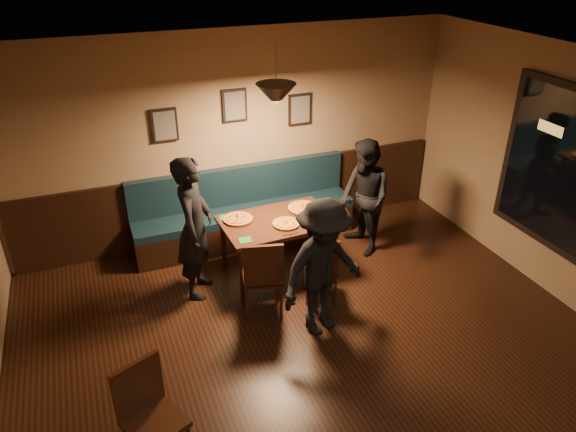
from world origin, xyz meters
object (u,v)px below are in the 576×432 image
object	(u,v)px
soda_glass	(332,219)
cafe_chair_far	(155,421)
diner_left	(195,228)
dining_table	(278,246)
chair_near_right	(320,266)
chair_near_left	(262,274)
diner_front	(323,268)
booth_bench	(245,209)
diner_right	(364,198)
tabasco_bottle	(324,210)

from	to	relation	value
soda_glass	cafe_chair_far	xyz separation A→B (m)	(-2.44, -1.94, -0.32)
diner_left	soda_glass	bearing A→B (deg)	-74.34
dining_table	chair_near_right	xyz separation A→B (m)	(0.26, -0.69, 0.06)
chair_near_left	diner_front	xyz separation A→B (m)	(0.48, -0.52, 0.29)
booth_bench	chair_near_right	size ratio (longest dim) A/B	3.57
diner_right	soda_glass	size ratio (longest dim) A/B	10.77
booth_bench	cafe_chair_far	distance (m)	3.54
booth_bench	soda_glass	size ratio (longest dim) A/B	20.99
booth_bench	tabasco_bottle	xyz separation A→B (m)	(0.74, -0.92, 0.28)
booth_bench	cafe_chair_far	bearing A→B (deg)	-118.86
diner_left	tabasco_bottle	world-z (taller)	diner_left
chair_near_left	soda_glass	distance (m)	1.12
diner_left	booth_bench	bearing A→B (deg)	-18.86
dining_table	diner_front	distance (m)	1.29
diner_right	cafe_chair_far	distance (m)	3.87
dining_table	diner_front	xyz separation A→B (m)	(0.04, -1.22, 0.41)
diner_front	diner_right	bearing A→B (deg)	31.51
diner_left	tabasco_bottle	bearing A→B (deg)	-65.67
chair_near_left	cafe_chair_far	xyz separation A→B (m)	(-1.43, -1.57, -0.01)
diner_left	diner_front	xyz separation A→B (m)	(1.06, -1.16, -0.09)
tabasco_bottle	diner_right	bearing A→B (deg)	12.41
dining_table	cafe_chair_far	bearing A→B (deg)	-131.91
booth_bench	diner_left	xyz separation A→B (m)	(-0.86, -0.90, 0.36)
booth_bench	tabasco_bottle	world-z (taller)	booth_bench
diner_front	chair_near_left	bearing A→B (deg)	116.68
dining_table	chair_near_left	distance (m)	0.83
diner_right	cafe_chair_far	world-z (taller)	diner_right
soda_glass	dining_table	bearing A→B (deg)	150.45
booth_bench	soda_glass	xyz separation A→B (m)	(0.73, -1.16, 0.29)
cafe_chair_far	chair_near_left	bearing A→B (deg)	-155.40
dining_table	diner_left	xyz separation A→B (m)	(-1.02, -0.06, 0.50)
dining_table	soda_glass	xyz separation A→B (m)	(0.57, -0.32, 0.43)
diner_front	soda_glass	size ratio (longest dim) A/B	10.78
tabasco_bottle	cafe_chair_far	bearing A→B (deg)	-138.24
soda_glass	tabasco_bottle	bearing A→B (deg)	88.15
chair_near_right	cafe_chair_far	distance (m)	2.65
chair_near_right	diner_front	bearing A→B (deg)	-94.99
diner_right	tabasco_bottle	distance (m)	0.66
diner_front	cafe_chair_far	distance (m)	2.19
booth_bench	diner_right	size ratio (longest dim) A/B	1.95
chair_near_right	cafe_chair_far	xyz separation A→B (m)	(-2.13, -1.57, 0.05)
diner_left	cafe_chair_far	world-z (taller)	diner_left
booth_bench	diner_left	size ratio (longest dim) A/B	1.75
soda_glass	tabasco_bottle	xyz separation A→B (m)	(0.01, 0.24, -0.01)
booth_bench	chair_near_left	distance (m)	1.56
diner_left	diner_right	xyz separation A→B (m)	(2.24, 0.12, -0.09)
chair_near_left	soda_glass	bearing A→B (deg)	34.38
chair_near_right	diner_right	xyz separation A→B (m)	(0.96, 0.75, 0.35)
chair_near_left	soda_glass	xyz separation A→B (m)	(1.01, 0.37, 0.31)
diner_right	cafe_chair_far	size ratio (longest dim) A/B	1.64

